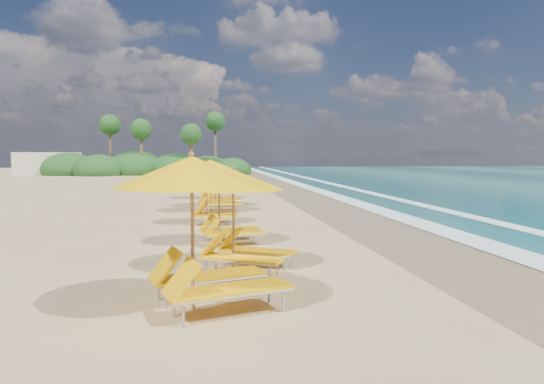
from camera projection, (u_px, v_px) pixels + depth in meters
The scene contains 12 objects.
ground at pixel (272, 224), 18.78m from camera, with size 160.00×160.00×0.00m, color tan.
wet_sand at pixel (374, 222), 19.32m from camera, with size 4.00×160.00×0.01m, color olive.
surf_foam at pixel (440, 220), 19.68m from camera, with size 4.00×160.00×0.01m.
station_0 at pixel (204, 221), 8.43m from camera, with size 3.39×3.31×2.67m.
station_1 at pixel (241, 212), 11.28m from camera, with size 3.11×3.11×2.34m.
station_2 at pixel (225, 201), 14.61m from camera, with size 2.63×2.50×2.23m.
station_3 at pixel (211, 194), 18.74m from camera, with size 2.46×2.37×2.01m.
station_4 at pixel (215, 182), 22.69m from camera, with size 2.78×2.62×2.42m.
station_5 at pixel (219, 181), 24.99m from camera, with size 2.83×2.74×2.26m.
station_6 at pixel (214, 177), 29.13m from camera, with size 2.78×2.66×2.31m.
treeline at pixel (144, 167), 62.32m from camera, with size 25.80×8.80×9.74m.
beach_building at pixel (48, 163), 63.12m from camera, with size 7.00×5.00×2.80m, color beige.
Camera 1 is at (-2.52, -18.46, 2.63)m, focal length 33.03 mm.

